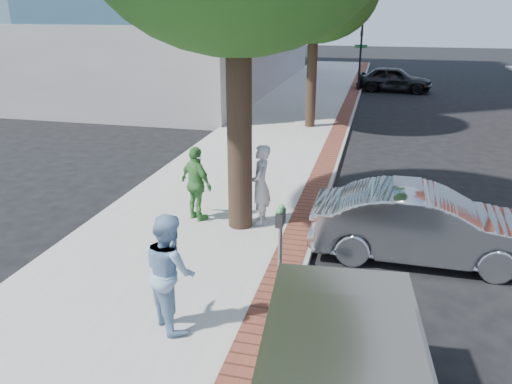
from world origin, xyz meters
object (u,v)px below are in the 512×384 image
(bg_car, at_px, (394,79))
(person_officer, at_px, (170,271))
(parking_meter, at_px, (280,230))
(sedan_silver, at_px, (424,225))
(person_green, at_px, (196,184))
(person_gray, at_px, (261,185))

(bg_car, bearing_deg, person_officer, 177.46)
(parking_meter, bearing_deg, sedan_silver, 38.34)
(parking_meter, bearing_deg, person_green, 134.76)
(parking_meter, distance_m, person_officer, 2.00)
(person_gray, distance_m, sedan_silver, 3.48)
(parking_meter, xyz_separation_m, bg_car, (2.16, 23.26, -0.48))
(parking_meter, distance_m, person_gray, 2.74)
(person_green, bearing_deg, person_officer, 137.37)
(person_green, bearing_deg, parking_meter, 167.43)
(person_gray, height_order, person_officer, person_officer)
(person_green, xyz_separation_m, sedan_silver, (4.83, -0.44, -0.28))
(person_gray, relative_size, bg_car, 0.42)
(person_gray, relative_size, sedan_silver, 0.41)
(person_green, relative_size, bg_car, 0.40)
(parking_meter, relative_size, bg_car, 0.35)
(person_officer, bearing_deg, parking_meter, -88.95)
(parking_meter, bearing_deg, bg_car, 84.69)
(person_gray, xyz_separation_m, person_officer, (-0.41, -4.03, 0.01))
(sedan_silver, height_order, bg_car, bg_car)
(person_green, bearing_deg, sedan_silver, -152.48)
(person_green, relative_size, sedan_silver, 0.39)
(sedan_silver, bearing_deg, person_green, 84.96)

